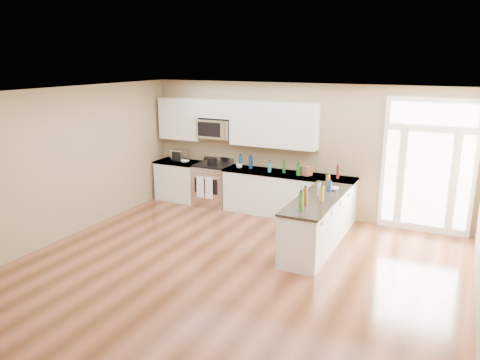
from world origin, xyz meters
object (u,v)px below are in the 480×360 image
object	(u,v)px
stockpot	(212,161)
toaster_oven	(179,155)
peninsula_cabinet	(317,225)
kitchen_range	(213,184)

from	to	relation	value
stockpot	toaster_oven	xyz separation A→B (m)	(-0.93, 0.08, 0.04)
peninsula_cabinet	toaster_oven	size ratio (longest dim) A/B	7.25
peninsula_cabinet	stockpot	distance (m)	3.27
toaster_oven	stockpot	bearing A→B (deg)	0.94
stockpot	toaster_oven	world-z (taller)	toaster_oven
peninsula_cabinet	kitchen_range	distance (m)	3.24
peninsula_cabinet	stockpot	world-z (taller)	stockpot
kitchen_range	toaster_oven	size ratio (longest dim) A/B	3.37
stockpot	toaster_oven	bearing A→B (deg)	175.05
kitchen_range	toaster_oven	distance (m)	1.10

